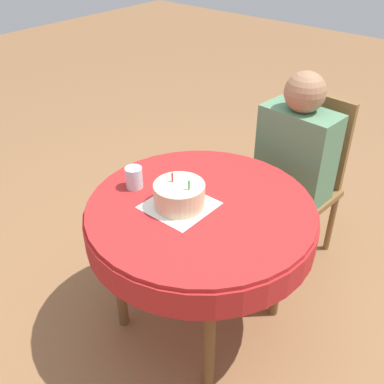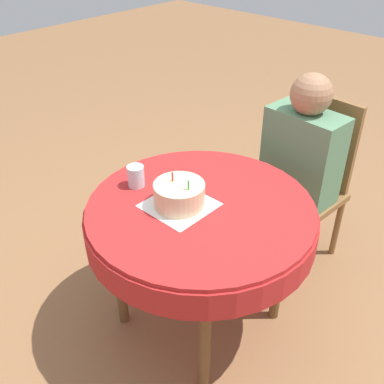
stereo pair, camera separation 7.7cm
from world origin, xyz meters
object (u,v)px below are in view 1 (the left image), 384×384
(drinking_glass, at_px, (134,178))
(birthday_cake, at_px, (179,195))
(person, at_px, (294,154))
(chair, at_px, (300,176))

(drinking_glass, bearing_deg, birthday_cake, 4.75)
(person, height_order, drinking_glass, person)
(person, xyz_separation_m, birthday_cake, (-0.12, -0.80, 0.09))
(birthday_cake, bearing_deg, person, 81.51)
(chair, height_order, birthday_cake, chair)
(birthday_cake, bearing_deg, chair, 81.98)
(birthday_cake, distance_m, drinking_glass, 0.26)
(chair, bearing_deg, person, -90.00)
(person, distance_m, birthday_cake, 0.82)
(person, xyz_separation_m, drinking_glass, (-0.38, -0.82, 0.09))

